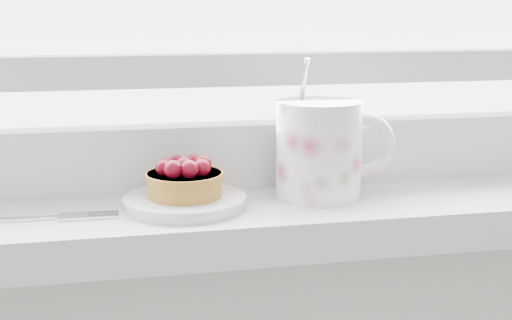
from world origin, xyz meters
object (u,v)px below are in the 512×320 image
object	(u,v)px
raspberry_tart	(185,179)
fork	(22,219)
floral_mug	(322,147)
saucer	(185,202)

from	to	relation	value
raspberry_tart	fork	distance (m)	0.16
raspberry_tart	fork	xyz separation A→B (m)	(-0.16, -0.01, -0.03)
floral_mug	fork	xyz separation A→B (m)	(-0.30, -0.02, -0.05)
floral_mug	fork	distance (m)	0.31
floral_mug	fork	size ratio (longest dim) A/B	0.82
fork	saucer	bearing A→B (deg)	4.10
saucer	fork	xyz separation A→B (m)	(-0.16, -0.01, -0.00)
floral_mug	raspberry_tart	bearing A→B (deg)	-174.64
fork	raspberry_tart	bearing A→B (deg)	3.96
saucer	floral_mug	bearing A→B (deg)	5.22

